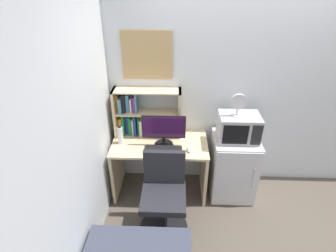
{
  "coord_description": "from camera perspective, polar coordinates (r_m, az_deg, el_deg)",
  "views": [
    {
      "loc": [
        -0.78,
        -2.98,
        2.5
      ],
      "look_at": [
        -0.88,
        -0.35,
        0.99
      ],
      "focal_mm": 28.58,
      "sensor_mm": 36.0,
      "label": 1
    }
  ],
  "objects": [
    {
      "name": "wall_back",
      "position": [
        3.44,
        22.26,
        7.09
      ],
      "size": [
        6.4,
        0.04,
        2.6
      ],
      "primitive_type": "cube",
      "color": "silver",
      "rests_on": "ground_plane"
    },
    {
      "name": "wall_left",
      "position": [
        2.02,
        -23.36,
        -9.69
      ],
      "size": [
        0.04,
        4.4,
        2.6
      ],
      "primitive_type": "cube",
      "color": "silver",
      "rests_on": "ground_plane"
    },
    {
      "name": "desk",
      "position": [
        3.34,
        -1.71,
        -6.92
      ],
      "size": [
        1.14,
        0.63,
        0.74
      ],
      "color": "beige",
      "rests_on": "ground_plane"
    },
    {
      "name": "hutch_bookshelf",
      "position": [
        3.27,
        -6.58,
        2.87
      ],
      "size": [
        0.81,
        0.23,
        0.59
      ],
      "color": "beige",
      "rests_on": "desk"
    },
    {
      "name": "monitor",
      "position": [
        3.05,
        -0.91,
        -0.79
      ],
      "size": [
        0.5,
        0.22,
        0.38
      ],
      "color": "black",
      "rests_on": "desk"
    },
    {
      "name": "keyboard",
      "position": [
        3.07,
        -1.03,
        -4.98
      ],
      "size": [
        0.43,
        0.13,
        0.02
      ],
      "primitive_type": "cube",
      "color": "black",
      "rests_on": "desk"
    },
    {
      "name": "computer_mouse",
      "position": [
        3.06,
        4.54,
        -5.0
      ],
      "size": [
        0.05,
        0.11,
        0.04
      ],
      "primitive_type": "ellipsoid",
      "color": "silver",
      "rests_on": "desk"
    },
    {
      "name": "water_bottle",
      "position": [
        3.19,
        -10.14,
        -1.94
      ],
      "size": [
        0.07,
        0.07,
        0.23
      ],
      "color": "silver",
      "rests_on": "desk"
    },
    {
      "name": "mini_fridge",
      "position": [
        3.47,
        13.62,
        -8.38
      ],
      "size": [
        0.53,
        0.55,
        0.82
      ],
      "color": "silver",
      "rests_on": "ground_plane"
    },
    {
      "name": "microwave",
      "position": [
        3.16,
        14.8,
        -0.3
      ],
      "size": [
        0.46,
        0.34,
        0.31
      ],
      "color": "#ADADB2",
      "rests_on": "mini_fridge"
    },
    {
      "name": "desk_fan",
      "position": [
        3.01,
        14.74,
        4.64
      ],
      "size": [
        0.18,
        0.11,
        0.26
      ],
      "color": "silver",
      "rests_on": "microwave"
    },
    {
      "name": "desk_chair",
      "position": [
        2.96,
        -0.89,
        -15.29
      ],
      "size": [
        0.53,
        0.53,
        0.92
      ],
      "color": "black",
      "rests_on": "ground_plane"
    },
    {
      "name": "wall_corkboard",
      "position": [
        3.1,
        -4.52,
        14.77
      ],
      "size": [
        0.57,
        0.02,
        0.54
      ],
      "primitive_type": "cube",
      "color": "tan"
    }
  ]
}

